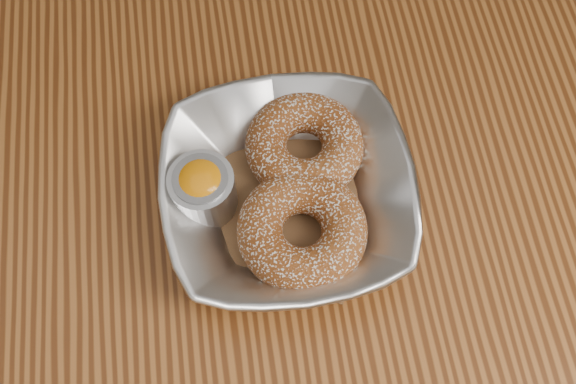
{
  "coord_description": "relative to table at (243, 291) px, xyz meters",
  "views": [
    {
      "loc": [
        0.02,
        -0.19,
        1.3
      ],
      "look_at": [
        0.05,
        0.04,
        0.78
      ],
      "focal_mm": 42.0,
      "sensor_mm": 36.0,
      "label": 1
    }
  ],
  "objects": [
    {
      "name": "donut_front",
      "position": [
        0.06,
        0.01,
        0.13
      ],
      "size": [
        0.14,
        0.14,
        0.04
      ],
      "primitive_type": "torus",
      "rotation": [
        0.0,
        0.0,
        0.45
      ],
      "color": "brown",
      "rests_on": "parchment"
    },
    {
      "name": "serving_bowl",
      "position": [
        0.05,
        0.04,
        0.13
      ],
      "size": [
        0.21,
        0.21,
        0.05
      ],
      "primitive_type": "imported",
      "color": "silver",
      "rests_on": "table"
    },
    {
      "name": "parchment",
      "position": [
        0.05,
        0.04,
        0.11
      ],
      "size": [
        0.2,
        0.2,
        0.0
      ],
      "primitive_type": "cube",
      "rotation": [
        0.0,
        0.0,
        1.1
      ],
      "color": "brown",
      "rests_on": "table"
    },
    {
      "name": "donut_back",
      "position": [
        0.07,
        0.09,
        0.13
      ],
      "size": [
        0.11,
        0.11,
        0.04
      ],
      "primitive_type": "torus",
      "rotation": [
        0.0,
        0.0,
        0.09
      ],
      "color": "brown",
      "rests_on": "parchment"
    },
    {
      "name": "table",
      "position": [
        0.0,
        0.0,
        0.0
      ],
      "size": [
        1.2,
        0.8,
        0.75
      ],
      "color": "brown",
      "rests_on": "ground_plane"
    },
    {
      "name": "ramekin",
      "position": [
        -0.02,
        0.05,
        0.14
      ],
      "size": [
        0.06,
        0.06,
        0.06
      ],
      "color": "silver",
      "rests_on": "table"
    }
  ]
}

